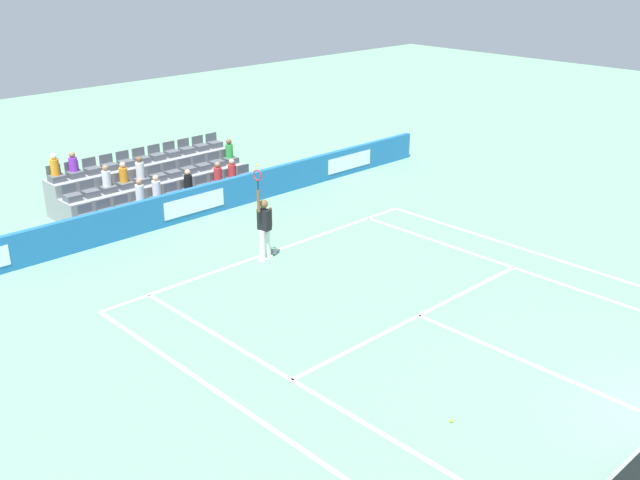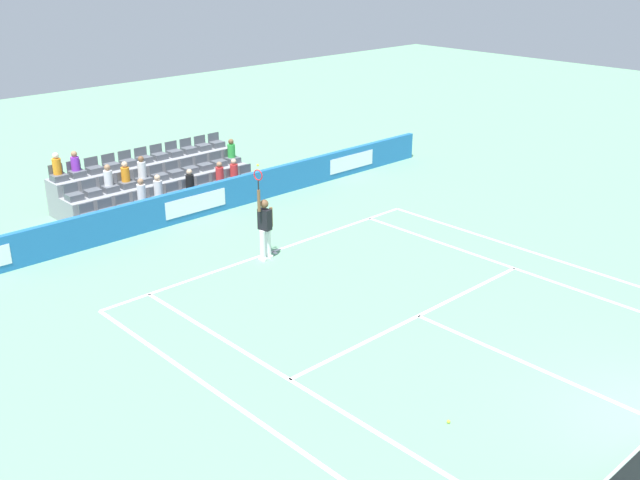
% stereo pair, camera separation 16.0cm
% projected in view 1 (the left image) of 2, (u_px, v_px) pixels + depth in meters
% --- Properties ---
extents(line_baseline, '(10.97, 0.10, 0.01)m').
position_uv_depth(line_baseline, '(272.00, 252.00, 21.56)').
color(line_baseline, white).
rests_on(line_baseline, ground).
extents(line_service, '(8.23, 0.10, 0.01)m').
position_uv_depth(line_service, '(419.00, 315.00, 17.88)').
color(line_service, white).
rests_on(line_service, ground).
extents(line_centre_service, '(0.10, 6.40, 0.01)m').
position_uv_depth(line_centre_service, '(536.00, 366.00, 15.73)').
color(line_centre_service, white).
rests_on(line_centre_service, ground).
extents(line_singles_sideline_left, '(0.10, 11.89, 0.01)m').
position_uv_depth(line_singles_sideline_left, '(307.00, 389.00, 14.94)').
color(line_singles_sideline_left, white).
rests_on(line_singles_sideline_left, ground).
extents(line_singles_sideline_right, '(0.10, 11.89, 0.01)m').
position_uv_depth(line_singles_sideline_right, '(528.00, 272.00, 20.21)').
color(line_singles_sideline_right, white).
rests_on(line_singles_sideline_right, ground).
extents(line_doubles_sideline_left, '(0.10, 11.89, 0.01)m').
position_uv_depth(line_doubles_sideline_left, '(254.00, 417.00, 14.06)').
color(line_doubles_sideline_left, white).
rests_on(line_doubles_sideline_left, ground).
extents(line_doubles_sideline_right, '(0.10, 11.89, 0.01)m').
position_uv_depth(line_doubles_sideline_right, '(554.00, 259.00, 21.09)').
color(line_doubles_sideline_right, white).
rests_on(line_doubles_sideline_right, ground).
extents(line_centre_mark, '(0.10, 0.20, 0.01)m').
position_uv_depth(line_centre_mark, '(274.00, 253.00, 21.50)').
color(line_centre_mark, white).
rests_on(line_centre_mark, ground).
extents(sponsor_barrier, '(21.59, 0.22, 1.03)m').
position_uv_depth(sponsor_barrier, '(193.00, 203.00, 24.03)').
color(sponsor_barrier, '#1E66AD').
rests_on(sponsor_barrier, ground).
extents(tennis_player, '(0.53, 0.39, 2.85)m').
position_uv_depth(tennis_player, '(264.00, 227.00, 20.70)').
color(tennis_player, white).
rests_on(tennis_player, ground).
extents(stadium_stand, '(6.82, 2.85, 2.18)m').
position_uv_depth(stadium_stand, '(154.00, 186.00, 25.55)').
color(stadium_stand, gray).
rests_on(stadium_stand, ground).
extents(loose_tennis_ball, '(0.07, 0.07, 0.07)m').
position_uv_depth(loose_tennis_ball, '(451.00, 421.00, 13.88)').
color(loose_tennis_ball, '#D1E533').
rests_on(loose_tennis_ball, ground).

